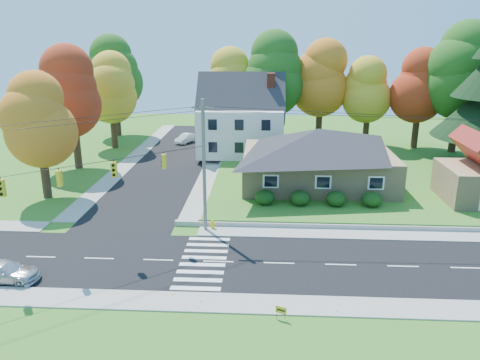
{
  "coord_description": "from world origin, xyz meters",
  "views": [
    {
      "loc": [
        2.98,
        -27.71,
        14.26
      ],
      "look_at": [
        0.99,
        8.0,
        3.19
      ],
      "focal_mm": 35.0,
      "sensor_mm": 36.0,
      "label": 1
    }
  ],
  "objects_px": {
    "silver_sedan": "(5,271)",
    "fire_hydrant": "(213,225)",
    "white_car": "(186,138)",
    "ranch_house": "(318,156)"
  },
  "relations": [
    {
      "from": "ranch_house",
      "to": "silver_sedan",
      "type": "relative_size",
      "value": 3.49
    },
    {
      "from": "silver_sedan",
      "to": "white_car",
      "type": "height_order",
      "value": "white_car"
    },
    {
      "from": "silver_sedan",
      "to": "fire_hydrant",
      "type": "distance_m",
      "value": 14.52
    },
    {
      "from": "ranch_house",
      "to": "fire_hydrant",
      "type": "xyz_separation_m",
      "value": [
        -8.98,
        -10.57,
        -2.9
      ]
    },
    {
      "from": "ranch_house",
      "to": "white_car",
      "type": "xyz_separation_m",
      "value": [
        -16.08,
        19.36,
        -2.62
      ]
    },
    {
      "from": "white_car",
      "to": "ranch_house",
      "type": "bearing_deg",
      "value": -25.57
    },
    {
      "from": "white_car",
      "to": "fire_hydrant",
      "type": "height_order",
      "value": "white_car"
    },
    {
      "from": "silver_sedan",
      "to": "fire_hydrant",
      "type": "relative_size",
      "value": 5.49
    },
    {
      "from": "ranch_house",
      "to": "white_car",
      "type": "relative_size",
      "value": 3.85
    },
    {
      "from": "fire_hydrant",
      "to": "ranch_house",
      "type": "bearing_deg",
      "value": 49.67
    }
  ]
}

